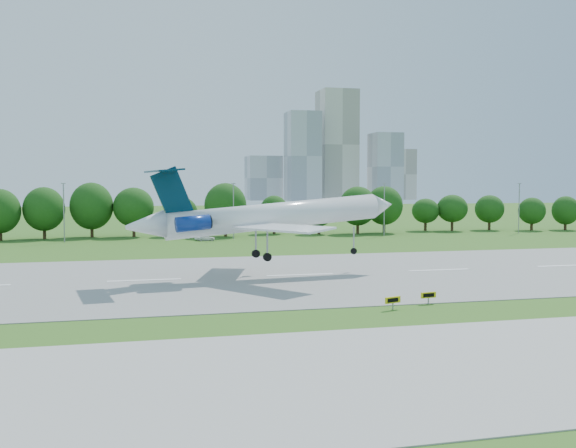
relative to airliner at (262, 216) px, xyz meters
The scene contains 10 objects.
ground 36.12m from the airliner, 44.52° to the right, with size 600.00×600.00×0.00m, color #31631A.
runway 26.33m from the airliner, ahead, with size 400.00×45.00×0.08m, color gray.
tree_line 71.85m from the airliner, 69.52° to the left, with size 288.40×8.40×10.40m.
light_poles 61.62m from the airliner, 68.45° to the left, with size 175.90×0.25×12.19m.
skyline 387.41m from the airliner, 71.10° to the left, with size 127.00×52.00×80.00m.
airliner is the anchor object (origin of this frame).
taxi_sign_left 26.40m from the airliner, 60.38° to the right, with size 1.71×0.44×1.20m.
taxi_sign_centre 26.28m from the airliner, 71.77° to the right, with size 1.76×0.75×1.26m.
service_vehicle_a 56.45m from the airliner, 91.73° to the left, with size 1.18×3.39×1.12m, color white.
service_vehicle_b 54.95m from the airliner, 91.33° to the left, with size 1.53×3.80×1.29m, color white.
Camera 1 is at (-41.26, -55.99, 12.07)m, focal length 40.00 mm.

